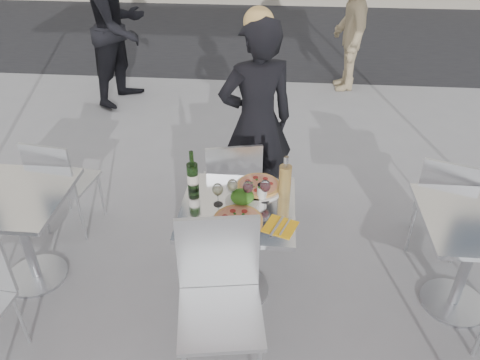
# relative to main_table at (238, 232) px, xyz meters

# --- Properties ---
(ground) EXTENTS (80.00, 80.00, 0.00)m
(ground) POSITION_rel_main_table_xyz_m (0.00, 0.00, -0.54)
(ground) COLOR gray
(street_asphalt) EXTENTS (24.00, 5.00, 0.00)m
(street_asphalt) POSITION_rel_main_table_xyz_m (0.00, 6.50, -0.54)
(street_asphalt) COLOR black
(street_asphalt) RESTS_ON ground
(main_table) EXTENTS (0.72, 0.72, 0.75)m
(main_table) POSITION_rel_main_table_xyz_m (0.00, 0.00, 0.00)
(main_table) COLOR #B7BABF
(main_table) RESTS_ON ground
(side_table_left) EXTENTS (0.72, 0.72, 0.75)m
(side_table_left) POSITION_rel_main_table_xyz_m (-1.50, 0.00, 0.00)
(side_table_left) COLOR #B7BABF
(side_table_left) RESTS_ON ground
(side_table_right) EXTENTS (0.72, 0.72, 0.75)m
(side_table_right) POSITION_rel_main_table_xyz_m (1.50, 0.00, 0.00)
(side_table_right) COLOR #B7BABF
(side_table_right) RESTS_ON ground
(chair_far) EXTENTS (0.49, 0.50, 0.90)m
(chair_far) POSITION_rel_main_table_xyz_m (-0.09, 0.59, -0.00)
(chair_far) COLOR silver
(chair_far) RESTS_ON ground
(chair_near) EXTENTS (0.52, 0.54, 1.01)m
(chair_near) POSITION_rel_main_table_xyz_m (-0.05, -0.57, 0.06)
(chair_near) COLOR silver
(chair_near) RESTS_ON ground
(side_chair_lfar) EXTENTS (0.45, 0.46, 0.87)m
(side_chair_lfar) POSITION_rel_main_table_xyz_m (-1.45, 0.55, -0.03)
(side_chair_lfar) COLOR silver
(side_chair_lfar) RESTS_ON ground
(side_chair_rfar) EXTENTS (0.50, 0.51, 0.86)m
(side_chair_rfar) POSITION_rel_main_table_xyz_m (1.47, 0.55, -0.03)
(side_chair_rfar) COLOR silver
(side_chair_rfar) RESTS_ON ground
(woman_diner) EXTENTS (0.72, 0.60, 1.69)m
(woman_diner) POSITION_rel_main_table_xyz_m (0.06, 0.98, 0.31)
(woman_diner) COLOR black
(woman_diner) RESTS_ON ground
(pedestrian_a) EXTENTS (0.96, 1.09, 1.86)m
(pedestrian_a) POSITION_rel_main_table_xyz_m (-1.73, 3.24, 0.39)
(pedestrian_a) COLOR black
(pedestrian_a) RESTS_ON ground
(pedestrian_b) EXTENTS (0.70, 1.13, 1.69)m
(pedestrian_b) POSITION_rel_main_table_xyz_m (1.08, 3.88, 0.31)
(pedestrian_b) COLOR #8E7C5B
(pedestrian_b) RESTS_ON ground
(pizza_near) EXTENTS (0.30, 0.30, 0.02)m
(pizza_near) POSITION_rel_main_table_xyz_m (0.01, -0.15, 0.22)
(pizza_near) COLOR #E0A857
(pizza_near) RESTS_ON main_table
(pizza_far) EXTENTS (0.32, 0.32, 0.03)m
(pizza_far) POSITION_rel_main_table_xyz_m (0.12, 0.21, 0.23)
(pizza_far) COLOR white
(pizza_far) RESTS_ON main_table
(salad_plate) EXTENTS (0.22, 0.22, 0.09)m
(salad_plate) POSITION_rel_main_table_xyz_m (0.02, 0.04, 0.25)
(salad_plate) COLOR white
(salad_plate) RESTS_ON main_table
(wine_bottle) EXTENTS (0.07, 0.08, 0.29)m
(wine_bottle) POSITION_rel_main_table_xyz_m (-0.31, 0.15, 0.32)
(wine_bottle) COLOR #244A1B
(wine_bottle) RESTS_ON main_table
(carafe) EXTENTS (0.08, 0.08, 0.29)m
(carafe) POSITION_rel_main_table_xyz_m (0.29, 0.15, 0.33)
(carafe) COLOR #DFB85F
(carafe) RESTS_ON main_table
(sugar_shaker) EXTENTS (0.06, 0.06, 0.11)m
(sugar_shaker) POSITION_rel_main_table_xyz_m (0.15, 0.10, 0.26)
(sugar_shaker) COLOR white
(sugar_shaker) RESTS_ON main_table
(wineglass_white_a) EXTENTS (0.07, 0.07, 0.16)m
(wineglass_white_a) POSITION_rel_main_table_xyz_m (-0.13, 0.01, 0.32)
(wineglass_white_a) COLOR white
(wineglass_white_a) RESTS_ON main_table
(wineglass_white_b) EXTENTS (0.07, 0.07, 0.16)m
(wineglass_white_b) POSITION_rel_main_table_xyz_m (-0.04, 0.06, 0.32)
(wineglass_white_b) COLOR white
(wineglass_white_b) RESTS_ON main_table
(wineglass_red_a) EXTENTS (0.07, 0.07, 0.16)m
(wineglass_red_a) POSITION_rel_main_table_xyz_m (0.06, 0.06, 0.32)
(wineglass_red_a) COLOR white
(wineglass_red_a) RESTS_ON main_table
(wineglass_red_b) EXTENTS (0.07, 0.07, 0.16)m
(wineglass_red_b) POSITION_rel_main_table_xyz_m (0.17, 0.07, 0.32)
(wineglass_red_b) COLOR white
(wineglass_red_b) RESTS_ON main_table
(napkin_left) EXTENTS (0.21, 0.21, 0.01)m
(napkin_left) POSITION_rel_main_table_xyz_m (-0.22, -0.25, 0.21)
(napkin_left) COLOR yellow
(napkin_left) RESTS_ON main_table
(napkin_right) EXTENTS (0.23, 0.23, 0.01)m
(napkin_right) POSITION_rel_main_table_xyz_m (0.27, -0.18, 0.21)
(napkin_right) COLOR yellow
(napkin_right) RESTS_ON main_table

